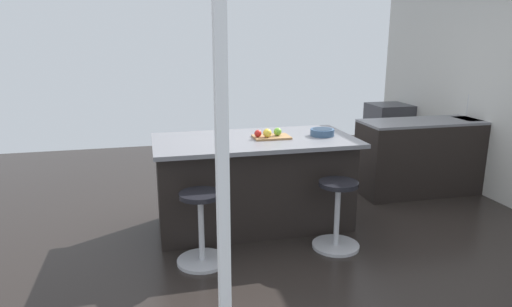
{
  "coord_description": "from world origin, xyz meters",
  "views": [
    {
      "loc": [
        1.17,
        4.4,
        1.91
      ],
      "look_at": [
        0.16,
        0.23,
        0.8
      ],
      "focal_mm": 31.53,
      "sensor_mm": 36.0,
      "label": 1
    }
  ],
  "objects_px": {
    "kitchen_island": "(254,182)",
    "stool_middle": "(201,230)",
    "apple_green": "(278,132)",
    "stool_by_window": "(337,217)",
    "cutting_board": "(271,137)",
    "apple_yellow": "(267,133)",
    "fruit_bowl": "(322,132)",
    "oven_range": "(388,132)",
    "apple_red": "(258,133)"
  },
  "relations": [
    {
      "from": "apple_yellow",
      "to": "cutting_board",
      "type": "bearing_deg",
      "value": -142.25
    },
    {
      "from": "oven_range",
      "to": "apple_red",
      "type": "relative_size",
      "value": 12.55
    },
    {
      "from": "apple_yellow",
      "to": "fruit_bowl",
      "type": "xyz_separation_m",
      "value": [
        -0.58,
        -0.02,
        -0.02
      ]
    },
    {
      "from": "stool_by_window",
      "to": "apple_green",
      "type": "bearing_deg",
      "value": -57.73
    },
    {
      "from": "kitchen_island",
      "to": "apple_red",
      "type": "distance_m",
      "value": 0.53
    },
    {
      "from": "apple_red",
      "to": "apple_green",
      "type": "xyz_separation_m",
      "value": [
        -0.21,
        -0.01,
        0.0
      ]
    },
    {
      "from": "stool_middle",
      "to": "apple_yellow",
      "type": "xyz_separation_m",
      "value": [
        -0.74,
        -0.58,
        0.7
      ]
    },
    {
      "from": "oven_range",
      "to": "apple_green",
      "type": "height_order",
      "value": "apple_green"
    },
    {
      "from": "stool_middle",
      "to": "apple_yellow",
      "type": "height_order",
      "value": "apple_yellow"
    },
    {
      "from": "apple_green",
      "to": "fruit_bowl",
      "type": "height_order",
      "value": "apple_green"
    },
    {
      "from": "cutting_board",
      "to": "stool_middle",
      "type": "bearing_deg",
      "value": 38.08
    },
    {
      "from": "stool_middle",
      "to": "cutting_board",
      "type": "relative_size",
      "value": 1.79
    },
    {
      "from": "cutting_board",
      "to": "fruit_bowl",
      "type": "bearing_deg",
      "value": 177.93
    },
    {
      "from": "cutting_board",
      "to": "apple_yellow",
      "type": "relative_size",
      "value": 4.23
    },
    {
      "from": "kitchen_island",
      "to": "cutting_board",
      "type": "xyz_separation_m",
      "value": [
        -0.17,
        0.06,
        0.47
      ]
    },
    {
      "from": "oven_range",
      "to": "apple_green",
      "type": "distance_m",
      "value": 3.31
    },
    {
      "from": "kitchen_island",
      "to": "stool_middle",
      "type": "xyz_separation_m",
      "value": [
        0.63,
        0.69,
        -0.17
      ]
    },
    {
      "from": "kitchen_island",
      "to": "oven_range",
      "type": "bearing_deg",
      "value": -142.51
    },
    {
      "from": "stool_by_window",
      "to": "apple_yellow",
      "type": "bearing_deg",
      "value": -48.31
    },
    {
      "from": "stool_by_window",
      "to": "stool_middle",
      "type": "xyz_separation_m",
      "value": [
        1.25,
        0.0,
        0.0
      ]
    },
    {
      "from": "stool_by_window",
      "to": "apple_green",
      "type": "distance_m",
      "value": 1.02
    },
    {
      "from": "stool_middle",
      "to": "apple_red",
      "type": "distance_m",
      "value": 1.13
    },
    {
      "from": "apple_yellow",
      "to": "fruit_bowl",
      "type": "distance_m",
      "value": 0.59
    },
    {
      "from": "stool_by_window",
      "to": "stool_middle",
      "type": "distance_m",
      "value": 1.25
    },
    {
      "from": "oven_range",
      "to": "apple_yellow",
      "type": "bearing_deg",
      "value": 40.08
    },
    {
      "from": "kitchen_island",
      "to": "apple_yellow",
      "type": "xyz_separation_m",
      "value": [
        -0.11,
        0.11,
        0.53
      ]
    },
    {
      "from": "apple_red",
      "to": "cutting_board",
      "type": "bearing_deg",
      "value": -176.24
    },
    {
      "from": "stool_by_window",
      "to": "cutting_board",
      "type": "bearing_deg",
      "value": -53.49
    },
    {
      "from": "apple_red",
      "to": "stool_middle",
      "type": "bearing_deg",
      "value": 43.21
    },
    {
      "from": "stool_by_window",
      "to": "stool_middle",
      "type": "height_order",
      "value": "same"
    },
    {
      "from": "cutting_board",
      "to": "apple_green",
      "type": "height_order",
      "value": "apple_green"
    },
    {
      "from": "fruit_bowl",
      "to": "stool_middle",
      "type": "bearing_deg",
      "value": 24.49
    },
    {
      "from": "apple_yellow",
      "to": "apple_green",
      "type": "bearing_deg",
      "value": -158.29
    },
    {
      "from": "kitchen_island",
      "to": "stool_middle",
      "type": "height_order",
      "value": "kitchen_island"
    },
    {
      "from": "oven_range",
      "to": "cutting_board",
      "type": "relative_size",
      "value": 2.47
    },
    {
      "from": "kitchen_island",
      "to": "apple_red",
      "type": "height_order",
      "value": "apple_red"
    },
    {
      "from": "oven_range",
      "to": "stool_middle",
      "type": "relative_size",
      "value": 1.38
    },
    {
      "from": "apple_red",
      "to": "oven_range",
      "type": "bearing_deg",
      "value": -141.28
    },
    {
      "from": "apple_red",
      "to": "apple_yellow",
      "type": "relative_size",
      "value": 0.83
    },
    {
      "from": "apple_red",
      "to": "apple_yellow",
      "type": "distance_m",
      "value": 0.09
    },
    {
      "from": "kitchen_island",
      "to": "apple_green",
      "type": "bearing_deg",
      "value": 165.5
    },
    {
      "from": "oven_range",
      "to": "fruit_bowl",
      "type": "relative_size",
      "value": 3.69
    },
    {
      "from": "stool_middle",
      "to": "fruit_bowl",
      "type": "xyz_separation_m",
      "value": [
        -1.32,
        -0.6,
        0.67
      ]
    },
    {
      "from": "apple_yellow",
      "to": "fruit_bowl",
      "type": "bearing_deg",
      "value": -177.68
    },
    {
      "from": "apple_green",
      "to": "kitchen_island",
      "type": "bearing_deg",
      "value": -14.5
    },
    {
      "from": "oven_range",
      "to": "fruit_bowl",
      "type": "bearing_deg",
      "value": 47.06
    },
    {
      "from": "oven_range",
      "to": "stool_by_window",
      "type": "distance_m",
      "value": 3.45
    },
    {
      "from": "apple_green",
      "to": "apple_yellow",
      "type": "bearing_deg",
      "value": 21.71
    },
    {
      "from": "apple_green",
      "to": "fruit_bowl",
      "type": "relative_size",
      "value": 0.33
    },
    {
      "from": "stool_by_window",
      "to": "cutting_board",
      "type": "xyz_separation_m",
      "value": [
        0.46,
        -0.62,
        0.65
      ]
    }
  ]
}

